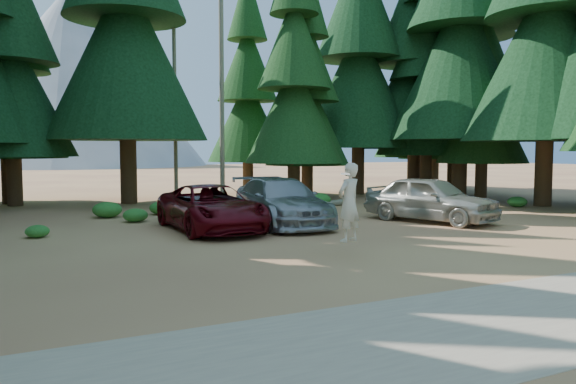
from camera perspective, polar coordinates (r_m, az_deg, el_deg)
name	(u,v)px	position (r m, az deg, el deg)	size (l,w,h in m)	color
ground	(375,245)	(15.61, 8.85, -5.35)	(160.00, 160.00, 0.00)	#A16344
forest_belt_north	(205,200)	(29.07, -8.47, -0.85)	(36.00, 7.00, 22.00)	black
snag_front	(222,82)	(28.93, -6.76, 11.05)	(0.24, 0.24, 12.00)	#736D5C
snag_back	(175,103)	(29.66, -11.41, 8.89)	(0.20, 0.20, 10.00)	#736D5C
mountain_peak	(50,88)	(101.48, -23.05, 9.73)	(48.00, 50.00, 28.00)	gray
red_pickup	(211,208)	(18.24, -7.81, -1.59)	(2.45, 5.31, 1.48)	#5E0810
silver_minivan_center	(281,202)	(19.40, -0.74, -0.99)	(2.26, 5.56, 1.61)	#A1A4A9
silver_minivan_right	(431,199)	(20.91, 14.28, -0.68)	(1.96, 4.87, 1.66)	#B4B0A0
frisbee_player	(349,202)	(13.69, 6.21, -1.04)	(0.81, 0.67, 1.92)	beige
log_left	(251,206)	(24.55, -3.81, -1.46)	(0.26, 0.26, 3.59)	#736D5C
log_mid	(295,204)	(25.31, 0.69, -1.24)	(0.29, 0.29, 3.47)	#736D5C
log_right	(324,204)	(25.32, 3.66, -1.26)	(0.28, 0.28, 4.40)	#736D5C
shrub_far_left	(107,210)	(22.59, -17.89, -1.72)	(1.11, 1.11, 0.61)	#216E26
shrub_left	(135,215)	(20.97, -15.24, -2.29)	(0.89, 0.89, 0.49)	#216E26
shrub_center_left	(162,208)	(23.11, -12.72, -1.58)	(0.97, 0.97, 0.53)	#216E26
shrub_center_right	(243,204)	(24.40, -4.61, -1.26)	(0.84, 0.84, 0.46)	#216E26
shrub_right	(316,203)	(24.97, 2.82, -1.08)	(0.90, 0.90, 0.50)	#216E26
shrub_far_right	(318,200)	(25.67, 3.10, -0.78)	(1.15, 1.15, 0.63)	#216E26
shrub_edge_west	(37,231)	(18.26, -24.12, -3.66)	(0.69, 0.69, 0.38)	#216E26
shrub_edge_east	(517,202)	(27.48, 22.26, -0.93)	(0.87, 0.87, 0.48)	#216E26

